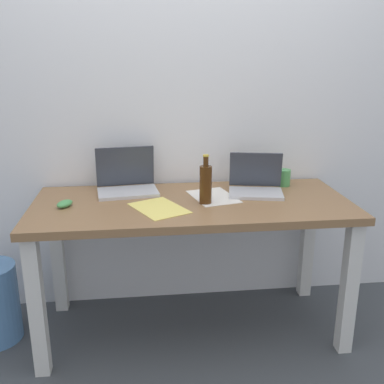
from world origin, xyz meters
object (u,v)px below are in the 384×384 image
laptop_left (127,182)px  beer_bottle (206,184)px  desk (192,221)px  laptop_right (256,185)px  coffee_mug (283,178)px  computer_mouse (65,204)px

laptop_left → beer_bottle: beer_bottle is taller
desk → laptop_right: (0.36, 0.10, 0.16)m
laptop_right → coffee_mug: size_ratio=3.45×
laptop_right → coffee_mug: laptop_right is taller
laptop_right → computer_mouse: (-1.01, -0.12, -0.03)m
laptop_left → laptop_right: size_ratio=1.06×
laptop_right → coffee_mug: 0.24m
computer_mouse → beer_bottle: bearing=25.7°
computer_mouse → coffee_mug: (1.21, 0.25, 0.03)m
beer_bottle → laptop_right: bearing=25.8°
laptop_left → computer_mouse: size_ratio=3.48×
beer_bottle → coffee_mug: bearing=28.6°
laptop_left → computer_mouse: laptop_left is taller
desk → computer_mouse: bearing=-178.5°
desk → computer_mouse: (-0.65, -0.02, 0.13)m
desk → laptop_right: laptop_right is taller
beer_bottle → laptop_left: bearing=148.2°
computer_mouse → desk: bearing=29.3°
laptop_left → coffee_mug: 0.90m
laptop_right → computer_mouse: 1.02m
beer_bottle → coffee_mug: (0.50, 0.27, -0.06)m
beer_bottle → coffee_mug: 0.57m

